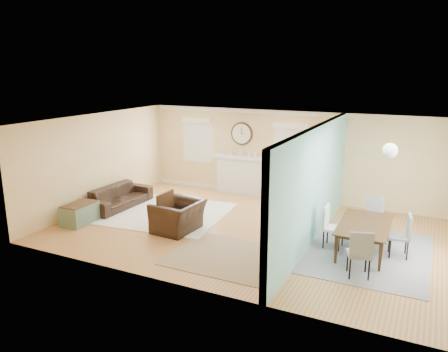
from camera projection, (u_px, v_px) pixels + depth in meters
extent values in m
plane|color=#AA693B|center=(249.00, 231.00, 10.42)|extent=(9.00, 9.00, 0.00)
cube|color=tan|center=(289.00, 155.00, 12.72)|extent=(9.00, 0.02, 2.60)
cube|color=tan|center=(182.00, 217.00, 7.49)|extent=(9.00, 0.02, 2.60)
cube|color=tan|center=(99.00, 161.00, 12.02)|extent=(0.02, 6.00, 2.60)
cube|color=white|center=(250.00, 122.00, 9.79)|extent=(9.00, 6.00, 0.02)
cube|color=tan|center=(328.00, 172.00, 10.69)|extent=(0.12, 3.20, 2.60)
cube|color=tan|center=(274.00, 221.00, 7.29)|extent=(0.12, 1.00, 2.60)
cube|color=tan|center=(301.00, 143.00, 8.24)|extent=(0.12, 1.80, 0.40)
cube|color=white|center=(307.00, 197.00, 9.37)|extent=(0.04, 0.12, 2.20)
cube|color=white|center=(280.00, 222.00, 7.80)|extent=(0.04, 0.12, 2.20)
cube|color=white|center=(297.00, 153.00, 8.32)|extent=(0.04, 1.92, 0.12)
cube|color=#7DBEB3|center=(316.00, 186.00, 9.44)|extent=(0.02, 6.00, 2.60)
cube|color=white|center=(240.00, 176.00, 13.44)|extent=(1.50, 0.24, 1.10)
cube|color=white|center=(240.00, 158.00, 13.27)|extent=(1.70, 0.30, 0.08)
cube|color=black|center=(242.00, 177.00, 13.54)|extent=(0.85, 0.02, 0.75)
cube|color=gold|center=(240.00, 180.00, 13.46)|extent=(0.85, 0.02, 0.62)
cylinder|color=#492D17|center=(242.00, 134.00, 13.20)|extent=(0.70, 0.06, 0.70)
cylinder|color=silver|center=(241.00, 134.00, 13.17)|extent=(0.60, 0.01, 0.60)
cube|color=black|center=(241.00, 130.00, 13.14)|extent=(0.02, 0.01, 0.20)
cube|color=black|center=(243.00, 134.00, 13.14)|extent=(0.12, 0.01, 0.02)
cube|color=white|center=(197.00, 140.00, 13.94)|extent=(0.90, 0.03, 1.30)
cube|color=white|center=(197.00, 140.00, 13.92)|extent=(1.00, 0.04, 1.40)
cube|color=#F2E5CD|center=(196.00, 120.00, 13.73)|extent=(1.05, 0.10, 0.18)
cube|color=white|center=(291.00, 147.00, 12.63)|extent=(0.90, 0.03, 1.30)
cube|color=white|center=(291.00, 147.00, 12.60)|extent=(1.00, 0.04, 1.40)
cube|color=#F2E5CD|center=(291.00, 126.00, 12.41)|extent=(1.05, 0.10, 0.18)
cylinder|color=gold|center=(391.00, 138.00, 8.56)|extent=(0.02, 0.02, 0.30)
sphere|color=white|center=(390.00, 151.00, 8.62)|extent=(0.30, 0.30, 0.30)
cube|color=#F2E5CD|center=(163.00, 213.00, 11.71)|extent=(3.56, 3.17, 0.02)
cube|color=#967F5B|center=(229.00, 257.00, 8.99)|extent=(2.38, 1.94, 0.01)
cube|color=gray|center=(364.00, 252.00, 9.22)|extent=(2.58, 3.23, 0.01)
imported|color=black|center=(119.00, 197.00, 12.14)|extent=(0.85, 2.08, 0.60)
imported|color=black|center=(178.00, 216.00, 10.34)|extent=(1.06, 1.19, 0.73)
imported|color=#156952|center=(292.00, 195.00, 12.18)|extent=(1.00, 1.00, 0.65)
cube|color=slate|center=(80.00, 214.00, 10.88)|extent=(0.59, 0.92, 0.50)
cube|color=#492D17|center=(79.00, 204.00, 10.82)|extent=(0.56, 0.87, 0.02)
cube|color=#A57549|center=(310.00, 207.00, 10.91)|extent=(0.48, 1.44, 0.80)
cube|color=#492D17|center=(296.00, 205.00, 10.60)|extent=(0.01, 0.38, 0.22)
cube|color=#492D17|center=(295.00, 215.00, 10.66)|extent=(0.01, 0.38, 0.22)
cube|color=#492D17|center=(301.00, 200.00, 10.97)|extent=(0.01, 0.38, 0.22)
cube|color=#492D17|center=(300.00, 210.00, 11.04)|extent=(0.01, 0.38, 0.22)
cube|color=#492D17|center=(306.00, 196.00, 11.35)|extent=(0.01, 0.38, 0.22)
cube|color=#492D17|center=(305.00, 206.00, 11.42)|extent=(0.01, 0.38, 0.22)
imported|color=black|center=(311.00, 179.00, 10.74)|extent=(0.20, 1.18, 0.67)
cylinder|color=white|center=(300.00, 223.00, 10.19)|extent=(0.37, 0.37, 0.55)
imported|color=#337F33|center=(301.00, 204.00, 10.08)|extent=(0.37, 0.40, 0.39)
imported|color=#492D17|center=(365.00, 238.00, 9.14)|extent=(1.04, 1.83, 0.64)
cube|color=gray|center=(373.00, 218.00, 10.04)|extent=(0.41, 0.41, 0.05)
cube|color=gray|center=(373.00, 209.00, 9.98)|extent=(0.40, 0.07, 0.47)
cylinder|color=black|center=(380.00, 227.00, 10.15)|extent=(0.03, 0.03, 0.39)
cylinder|color=black|center=(378.00, 231.00, 9.88)|extent=(0.03, 0.03, 0.39)
cylinder|color=black|center=(366.00, 224.00, 10.30)|extent=(0.03, 0.03, 0.39)
cylinder|color=black|center=(363.00, 228.00, 10.03)|extent=(0.03, 0.03, 0.39)
cube|color=gray|center=(359.00, 254.00, 8.06)|extent=(0.52, 0.52, 0.05)
cube|color=gray|center=(360.00, 242.00, 8.00)|extent=(0.41, 0.17, 0.49)
cylinder|color=black|center=(350.00, 269.00, 7.98)|extent=(0.03, 0.03, 0.42)
cylinder|color=black|center=(347.00, 261.00, 8.30)|extent=(0.03, 0.03, 0.42)
cylinder|color=black|center=(369.00, 271.00, 7.93)|extent=(0.03, 0.03, 0.42)
cylinder|color=black|center=(366.00, 263.00, 8.25)|extent=(0.03, 0.03, 0.42)
cube|color=white|center=(334.00, 229.00, 9.36)|extent=(0.42, 0.42, 0.05)
cube|color=white|center=(334.00, 218.00, 9.30)|extent=(0.06, 0.41, 0.48)
cylinder|color=black|center=(327.00, 235.00, 9.63)|extent=(0.03, 0.03, 0.41)
cylinder|color=black|center=(342.00, 238.00, 9.48)|extent=(0.03, 0.03, 0.41)
cylinder|color=black|center=(323.00, 240.00, 9.34)|extent=(0.03, 0.03, 0.41)
cylinder|color=black|center=(339.00, 243.00, 9.20)|extent=(0.03, 0.03, 0.41)
cube|color=gray|center=(399.00, 237.00, 8.91)|extent=(0.46, 0.46, 0.05)
cube|color=gray|center=(400.00, 226.00, 8.85)|extent=(0.11, 0.41, 0.48)
cylinder|color=black|center=(407.00, 251.00, 8.77)|extent=(0.03, 0.03, 0.40)
cylinder|color=black|center=(390.00, 249.00, 8.86)|extent=(0.03, 0.03, 0.40)
cylinder|color=black|center=(406.00, 245.00, 9.07)|extent=(0.03, 0.03, 0.40)
cylinder|color=black|center=(389.00, 243.00, 9.16)|extent=(0.03, 0.03, 0.40)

